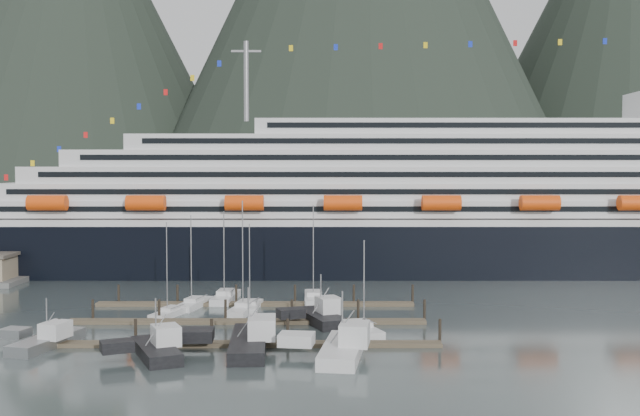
% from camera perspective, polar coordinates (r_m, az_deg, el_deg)
% --- Properties ---
extents(ground, '(1600.00, 1600.00, 0.00)m').
position_cam_1_polar(ground, '(98.67, -2.83, -9.12)').
color(ground, '#424E4E').
rests_on(ground, ground).
extents(mountains, '(870.00, 440.00, 420.00)m').
position_cam_1_polar(mountains, '(701.23, 4.02, 14.73)').
color(mountains, black).
rests_on(mountains, ground).
extents(cruise_ship, '(210.00, 30.40, 50.30)m').
position_cam_1_polar(cruise_ship, '(153.63, 9.44, -0.27)').
color(cruise_ship, black).
rests_on(cruise_ship, ground).
extents(dock_near, '(48.18, 2.28, 3.20)m').
position_cam_1_polar(dock_near, '(89.31, -6.36, -10.22)').
color(dock_near, '#4A4030').
rests_on(dock_near, ground).
extents(dock_mid, '(48.18, 2.28, 3.20)m').
position_cam_1_polar(dock_mid, '(101.94, -5.55, -8.56)').
color(dock_mid, '#4A4030').
rests_on(dock_mid, ground).
extents(dock_far, '(48.18, 2.28, 3.20)m').
position_cam_1_polar(dock_far, '(114.66, -4.92, -7.26)').
color(dock_far, '#4A4030').
rests_on(dock_far, ground).
extents(sailboat_b, '(4.83, 8.84, 13.65)m').
position_cam_1_polar(sailboat_b, '(108.32, -11.32, -7.86)').
color(sailboat_b, silver).
rests_on(sailboat_b, ground).
extents(sailboat_c, '(2.49, 8.89, 13.16)m').
position_cam_1_polar(sailboat_c, '(111.23, -5.33, -7.52)').
color(sailboat_c, silver).
rests_on(sailboat_c, ground).
extents(sailboat_d, '(4.53, 11.45, 16.63)m').
position_cam_1_polar(sailboat_d, '(109.99, -5.73, -7.63)').
color(sailboat_d, silver).
rests_on(sailboat_d, ground).
extents(sailboat_e, '(4.54, 9.90, 14.25)m').
position_cam_1_polar(sailboat_e, '(114.52, -9.57, -7.24)').
color(sailboat_e, silver).
rests_on(sailboat_e, ground).
extents(sailboat_f, '(3.75, 10.48, 14.70)m').
position_cam_1_polar(sailboat_f, '(119.02, -7.20, -6.82)').
color(sailboat_f, silver).
rests_on(sailboat_f, ground).
extents(sailboat_g, '(2.90, 10.92, 15.54)m').
position_cam_1_polar(sailboat_g, '(118.00, -0.52, -6.89)').
color(sailboat_g, silver).
rests_on(sailboat_g, ground).
extents(sailboat_h, '(5.58, 9.49, 12.33)m').
position_cam_1_polar(sailboat_h, '(95.57, 3.15, -9.26)').
color(sailboat_h, silver).
rests_on(sailboat_h, ground).
extents(trawler_a, '(8.94, 11.83, 6.23)m').
position_cam_1_polar(trawler_a, '(94.01, -20.15, -9.39)').
color(trawler_a, '#939699').
rests_on(trawler_a, ground).
extents(trawler_b, '(9.76, 11.55, 7.17)m').
position_cam_1_polar(trawler_b, '(85.62, -12.47, -10.44)').
color(trawler_b, black).
rests_on(trawler_b, ground).
extents(trawler_c, '(11.04, 15.64, 7.93)m').
position_cam_1_polar(trawler_c, '(87.40, -5.59, -10.06)').
color(trawler_c, black).
rests_on(trawler_c, ground).
extents(trawler_d, '(10.35, 13.91, 8.08)m').
position_cam_1_polar(trawler_d, '(83.76, 1.60, -10.61)').
color(trawler_d, silver).
rests_on(trawler_d, ground).
extents(trawler_e, '(9.66, 11.73, 7.25)m').
position_cam_1_polar(trawler_e, '(101.43, -0.01, -8.25)').
color(trawler_e, black).
rests_on(trawler_e, ground).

